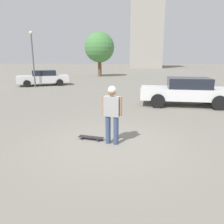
{
  "coord_description": "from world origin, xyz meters",
  "views": [
    {
      "loc": [
        -5.97,
        -0.86,
        2.42
      ],
      "look_at": [
        0.0,
        0.0,
        0.96
      ],
      "focal_mm": 35.0,
      "sensor_mm": 36.0,
      "label": 1
    }
  ],
  "objects_px": {
    "car_parked_far": "(43,78)",
    "skateboard": "(91,137)",
    "person": "(112,111)",
    "car_parked_near": "(186,91)"
  },
  "relations": [
    {
      "from": "person",
      "to": "skateboard",
      "type": "bearing_deg",
      "value": 171.44
    },
    {
      "from": "person",
      "to": "skateboard",
      "type": "distance_m",
      "value": 1.18
    },
    {
      "from": "car_parked_far",
      "to": "person",
      "type": "bearing_deg",
      "value": 92.95
    },
    {
      "from": "person",
      "to": "skateboard",
      "type": "xyz_separation_m",
      "value": [
        0.24,
        0.69,
        -0.93
      ]
    },
    {
      "from": "skateboard",
      "to": "car_parked_near",
      "type": "height_order",
      "value": "car_parked_near"
    },
    {
      "from": "car_parked_far",
      "to": "skateboard",
      "type": "bearing_deg",
      "value": 91.25
    },
    {
      "from": "skateboard",
      "to": "car_parked_far",
      "type": "height_order",
      "value": "car_parked_far"
    },
    {
      "from": "skateboard",
      "to": "car_parked_near",
      "type": "relative_size",
      "value": 0.17
    },
    {
      "from": "car_parked_near",
      "to": "car_parked_far",
      "type": "bearing_deg",
      "value": -31.56
    },
    {
      "from": "person",
      "to": "car_parked_near",
      "type": "relative_size",
      "value": 0.36
    }
  ]
}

